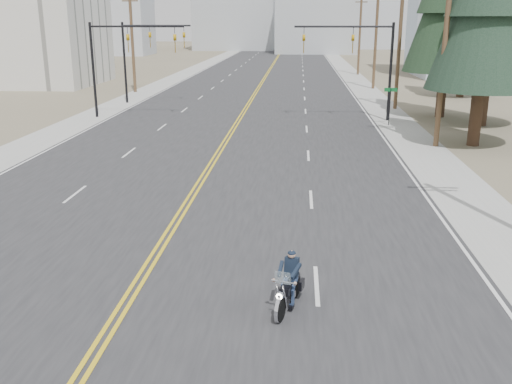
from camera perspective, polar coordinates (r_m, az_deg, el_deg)
The scene contains 19 objects.
ground_plane at distance 13.42m, azimuth -16.16°, elevation -15.85°, with size 400.00×400.00×0.00m, color #776D56.
road at distance 80.95m, azimuth 1.12°, elevation 11.71°, with size 20.00×200.00×0.01m, color #303033.
sidewalk_left at distance 82.38m, azimuth -7.06°, elevation 11.68°, with size 3.00×200.00×0.01m, color #A5A5A0.
sidewalk_right at distance 81.15m, azimuth 9.42°, elevation 11.51°, with size 3.00×200.00×0.01m, color #A5A5A0.
traffic_mast_left at distance 44.62m, azimuth -13.59°, elevation 13.53°, with size 7.10×0.26×7.00m.
traffic_mast_right at distance 42.83m, azimuth 10.67°, elevation 13.59°, with size 7.10×0.26×7.00m.
traffic_mast_far at distance 52.39m, azimuth -11.28°, elevation 14.01°, with size 6.10×0.26×7.00m.
street_sign at distance 41.37m, azimuth 13.27°, elevation 8.96°, with size 0.90×0.06×2.62m.
utility_pole_b at distance 34.51m, azimuth 18.40°, elevation 14.09°, with size 2.20×0.30×11.50m.
utility_pole_c at distance 49.22m, azimuth 14.18°, elevation 14.67°, with size 2.20×0.30×11.00m.
utility_pole_d at distance 64.05m, azimuth 11.93°, elevation 15.41°, with size 2.20×0.30×11.50m.
utility_pole_e at distance 80.95m, azimuth 10.35°, elevation 15.52°, with size 2.20×0.30×11.00m.
utility_pole_left at distance 60.93m, azimuth -12.29°, elevation 14.86°, with size 2.20×0.30×10.50m.
haze_bldg_a at distance 131.62m, azimuth -13.89°, elevation 17.98°, with size 14.00×12.00×22.00m, color #B7BCC6.
haze_bldg_b at distance 135.57m, azimuth 5.99°, elevation 16.61°, with size 18.00×14.00×14.00m, color #ADB2B7.
haze_bldg_c at distance 125.70m, azimuth 21.61°, elevation 16.49°, with size 16.00×12.00×18.00m, color #B7BCC6.
haze_bldg_e at distance 161.85m, azimuth 12.00°, elevation 16.00°, with size 14.00×14.00×12.00m, color #B7BCC6.
haze_bldg_f at distance 150.68m, azimuth -17.68°, elevation 16.33°, with size 12.00×12.00×16.00m, color #ADB2B7.
motorcyclist at distance 14.62m, azimuth 3.26°, elevation -8.96°, with size 0.82×1.92×1.50m, color black, non-canonical shape.
Camera 1 is at (4.38, -10.53, 7.08)m, focal length 40.00 mm.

